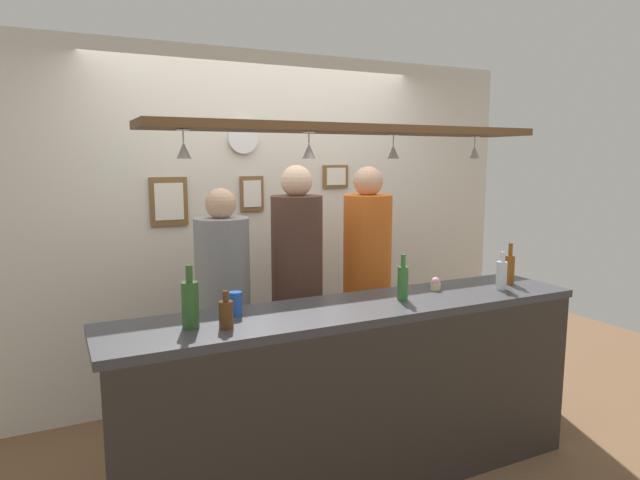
# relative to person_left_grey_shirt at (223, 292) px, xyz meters

# --- Properties ---
(ground_plane) EXTENTS (8.00, 8.00, 0.00)m
(ground_plane) POSITION_rel_person_left_grey_shirt_xyz_m (0.52, -0.42, -0.98)
(ground_plane) COLOR brown
(back_wall) EXTENTS (4.40, 0.06, 2.60)m
(back_wall) POSITION_rel_person_left_grey_shirt_xyz_m (0.52, 0.68, 0.32)
(back_wall) COLOR silver
(back_wall) RESTS_ON ground_plane
(bar_counter) EXTENTS (2.70, 0.55, 1.03)m
(bar_counter) POSITION_rel_person_left_grey_shirt_xyz_m (0.52, -0.92, -0.29)
(bar_counter) COLOR #38383D
(bar_counter) RESTS_ON ground_plane
(overhead_glass_rack) EXTENTS (2.20, 0.36, 0.04)m
(overhead_glass_rack) POSITION_rel_person_left_grey_shirt_xyz_m (0.52, -0.72, 0.98)
(overhead_glass_rack) COLOR brown
(hanging_wineglass_far_left) EXTENTS (0.07, 0.07, 0.13)m
(hanging_wineglass_far_left) POSITION_rel_person_left_grey_shirt_xyz_m (-0.37, -0.72, 0.87)
(hanging_wineglass_far_left) COLOR silver
(hanging_wineglass_far_left) RESTS_ON overhead_glass_rack
(hanging_wineglass_left) EXTENTS (0.07, 0.07, 0.13)m
(hanging_wineglass_left) POSITION_rel_person_left_grey_shirt_xyz_m (0.24, -0.77, 0.87)
(hanging_wineglass_left) COLOR silver
(hanging_wineglass_left) RESTS_ON overhead_glass_rack
(hanging_wineglass_center_left) EXTENTS (0.07, 0.07, 0.13)m
(hanging_wineglass_center_left) POSITION_rel_person_left_grey_shirt_xyz_m (0.80, -0.67, 0.87)
(hanging_wineglass_center_left) COLOR silver
(hanging_wineglass_center_left) RESTS_ON overhead_glass_rack
(hanging_wineglass_center) EXTENTS (0.07, 0.07, 0.13)m
(hanging_wineglass_center) POSITION_rel_person_left_grey_shirt_xyz_m (1.38, -0.68, 0.87)
(hanging_wineglass_center) COLOR silver
(hanging_wineglass_center) RESTS_ON overhead_glass_rack
(person_left_grey_shirt) EXTENTS (0.34, 0.34, 1.63)m
(person_left_grey_shirt) POSITION_rel_person_left_grey_shirt_xyz_m (0.00, 0.00, 0.00)
(person_left_grey_shirt) COLOR #2D334C
(person_left_grey_shirt) RESTS_ON ground_plane
(person_middle_brown_shirt) EXTENTS (0.34, 0.34, 1.77)m
(person_middle_brown_shirt) POSITION_rel_person_left_grey_shirt_xyz_m (0.51, 0.00, 0.09)
(person_middle_brown_shirt) COLOR #2D334C
(person_middle_brown_shirt) RESTS_ON ground_plane
(person_right_orange_shirt) EXTENTS (0.34, 0.34, 1.76)m
(person_right_orange_shirt) POSITION_rel_person_left_grey_shirt_xyz_m (1.05, 0.00, 0.08)
(person_right_orange_shirt) COLOR #2D334C
(person_right_orange_shirt) RESTS_ON ground_plane
(bottle_beer_brown_stubby) EXTENTS (0.07, 0.07, 0.18)m
(bottle_beer_brown_stubby) POSITION_rel_person_left_grey_shirt_xyz_m (-0.23, -0.85, 0.11)
(bottle_beer_brown_stubby) COLOR #512D14
(bottle_beer_brown_stubby) RESTS_ON bar_counter
(bottle_beer_green_import) EXTENTS (0.06, 0.06, 0.26)m
(bottle_beer_green_import) POSITION_rel_person_left_grey_shirt_xyz_m (0.81, -0.78, 0.15)
(bottle_beer_green_import) COLOR #336B2D
(bottle_beer_green_import) RESTS_ON bar_counter
(bottle_beer_amber_tall) EXTENTS (0.06, 0.06, 0.26)m
(bottle_beer_amber_tall) POSITION_rel_person_left_grey_shirt_xyz_m (1.65, -0.74, 0.14)
(bottle_beer_amber_tall) COLOR brown
(bottle_beer_amber_tall) RESTS_ON bar_counter
(bottle_champagne_green) EXTENTS (0.08, 0.08, 0.30)m
(bottle_champagne_green) POSITION_rel_person_left_grey_shirt_xyz_m (-0.38, -0.77, 0.16)
(bottle_champagne_green) COLOR #2D5623
(bottle_champagne_green) RESTS_ON bar_counter
(bottle_soda_clear) EXTENTS (0.06, 0.06, 0.23)m
(bottle_soda_clear) POSITION_rel_person_left_grey_shirt_xyz_m (1.49, -0.84, 0.13)
(bottle_soda_clear) COLOR silver
(bottle_soda_clear) RESTS_ON bar_counter
(drink_can) EXTENTS (0.07, 0.07, 0.12)m
(drink_can) POSITION_rel_person_left_grey_shirt_xyz_m (-0.13, -0.67, 0.10)
(drink_can) COLOR #1E4CB2
(drink_can) RESTS_ON bar_counter
(cupcake) EXTENTS (0.06, 0.06, 0.08)m
(cupcake) POSITION_rel_person_left_grey_shirt_xyz_m (1.12, -0.68, 0.08)
(cupcake) COLOR beige
(cupcake) RESTS_ON bar_counter
(picture_frame_caricature) EXTENTS (0.26, 0.02, 0.34)m
(picture_frame_caricature) POSITION_rel_person_left_grey_shirt_xyz_m (-0.19, 0.64, 0.53)
(picture_frame_caricature) COLOR brown
(picture_frame_caricature) RESTS_ON back_wall
(picture_frame_crest) EXTENTS (0.18, 0.02, 0.26)m
(picture_frame_crest) POSITION_rel_person_left_grey_shirt_xyz_m (0.42, 0.64, 0.57)
(picture_frame_crest) COLOR brown
(picture_frame_crest) RESTS_ON back_wall
(picture_frame_upper_small) EXTENTS (0.22, 0.02, 0.18)m
(picture_frame_upper_small) POSITION_rel_person_left_grey_shirt_xyz_m (1.13, 0.64, 0.69)
(picture_frame_upper_small) COLOR brown
(picture_frame_upper_small) RESTS_ON back_wall
(wall_clock) EXTENTS (0.22, 0.03, 0.22)m
(wall_clock) POSITION_rel_person_left_grey_shirt_xyz_m (0.36, 0.63, 0.97)
(wall_clock) COLOR white
(wall_clock) RESTS_ON back_wall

